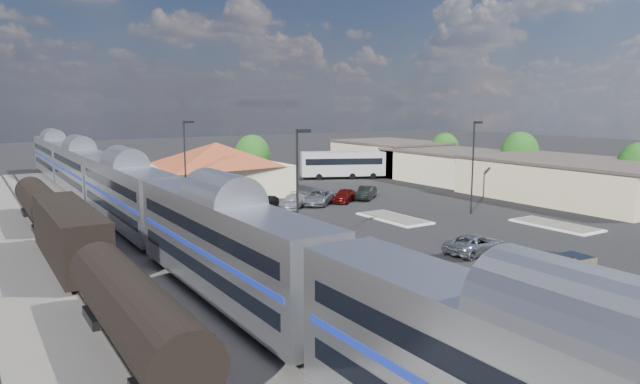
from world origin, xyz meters
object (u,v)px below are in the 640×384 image
suv (475,244)px  coach_bus (343,163)px  station_depot (216,169)px  pickup_truck (561,271)px

suv → coach_bus: (15.62, 39.27, 1.51)m
station_depot → pickup_truck: (4.33, -42.41, -2.27)m
station_depot → coach_bus: 21.63m
coach_bus → pickup_truck: bearing=-174.9°
station_depot → coach_bus: (21.12, 4.58, -0.92)m
pickup_truck → suv: (1.17, 7.72, -0.15)m
pickup_truck → suv: pickup_truck is taller
station_depot → pickup_truck: 42.69m
pickup_truck → suv: size_ratio=1.06×
pickup_truck → coach_bus: bearing=-14.7°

